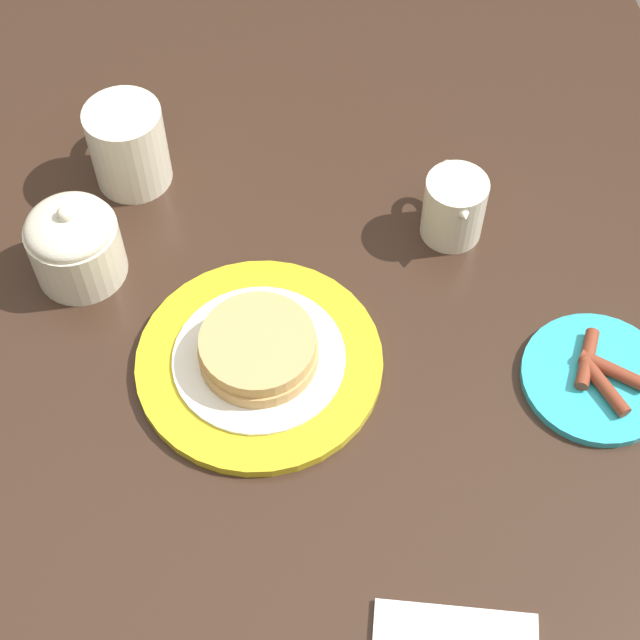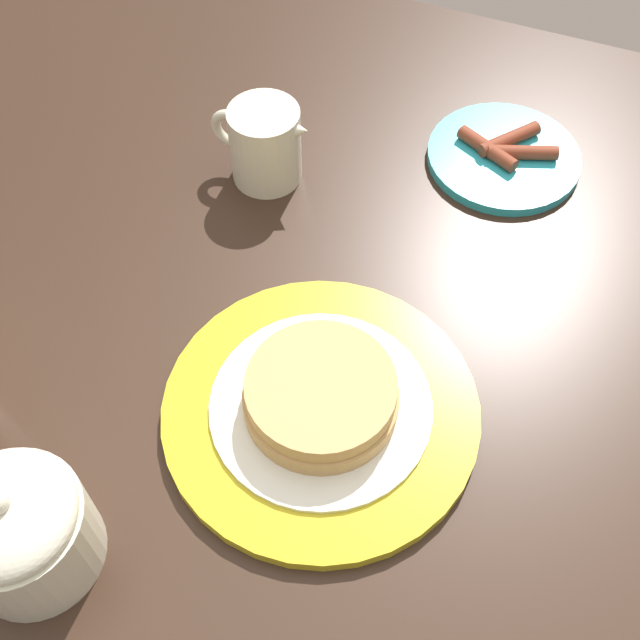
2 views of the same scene
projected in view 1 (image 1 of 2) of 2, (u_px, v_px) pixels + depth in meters
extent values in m
plane|color=#51473F|center=(304.00, 622.00, 1.62)|extent=(8.00, 8.00, 0.00)
cube|color=#332116|center=(294.00, 395.00, 1.00)|extent=(1.46, 1.06, 0.03)
cube|color=#332116|center=(520.00, 146.00, 1.72)|extent=(0.07, 0.07, 0.74)
cylinder|color=gold|center=(259.00, 362.00, 0.99)|extent=(0.25, 0.25, 0.01)
cylinder|color=white|center=(259.00, 358.00, 0.99)|extent=(0.18, 0.18, 0.00)
cylinder|color=tan|center=(258.00, 352.00, 0.98)|extent=(0.12, 0.12, 0.02)
cylinder|color=tan|center=(258.00, 344.00, 0.97)|extent=(0.12, 0.12, 0.02)
cylinder|color=#2DADBC|center=(596.00, 378.00, 0.99)|extent=(0.15, 0.15, 0.01)
cylinder|color=brown|center=(604.00, 386.00, 0.97)|extent=(0.07, 0.04, 0.01)
cylinder|color=brown|center=(587.00, 359.00, 0.98)|extent=(0.07, 0.04, 0.01)
cylinder|color=brown|center=(613.00, 371.00, 0.98)|extent=(0.05, 0.06, 0.01)
cylinder|color=beige|center=(128.00, 146.00, 1.10)|extent=(0.09, 0.09, 0.10)
torus|color=beige|center=(128.00, 119.00, 1.13)|extent=(0.07, 0.01, 0.07)
cylinder|color=brown|center=(122.00, 118.00, 1.07)|extent=(0.08, 0.08, 0.00)
cylinder|color=beige|center=(454.00, 208.00, 1.07)|extent=(0.07, 0.07, 0.08)
cone|color=beige|center=(463.00, 212.00, 1.03)|extent=(0.03, 0.03, 0.04)
torus|color=beige|center=(448.00, 180.00, 1.08)|extent=(0.04, 0.01, 0.04)
cylinder|color=beige|center=(77.00, 250.00, 1.04)|extent=(0.10, 0.10, 0.07)
ellipsoid|color=beige|center=(69.00, 227.00, 1.01)|extent=(0.09, 0.09, 0.03)
sphere|color=beige|center=(65.00, 214.00, 0.99)|extent=(0.02, 0.02, 0.02)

